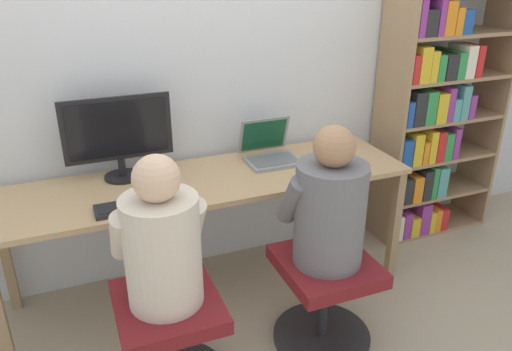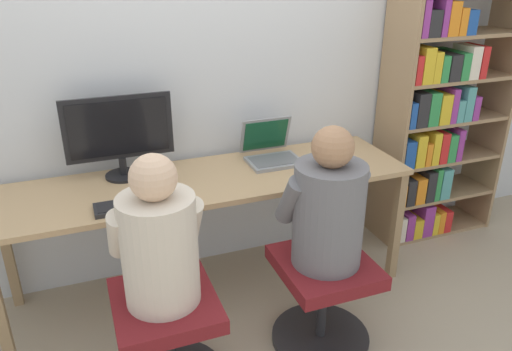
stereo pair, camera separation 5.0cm
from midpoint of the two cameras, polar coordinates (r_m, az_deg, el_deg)
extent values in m
plane|color=tan|center=(2.89, -2.72, -16.25)|extent=(14.00, 14.00, 0.00)
cube|color=silver|center=(2.92, -7.54, 12.65)|extent=(10.00, 0.05, 2.60)
cube|color=tan|center=(2.75, -5.04, -0.57)|extent=(2.26, 0.62, 0.03)
cube|color=#9C7D56|center=(3.15, 16.18, -5.66)|extent=(0.05, 0.05, 0.71)
cube|color=#9C7D56|center=(3.11, -26.13, -7.78)|extent=(0.05, 0.05, 0.71)
cube|color=#9C7D56|center=(3.54, 11.13, -1.71)|extent=(0.05, 0.05, 0.71)
cylinder|color=black|center=(2.84, -14.35, 0.04)|extent=(0.20, 0.20, 0.01)
cylinder|color=black|center=(2.82, -14.46, 1.07)|extent=(0.04, 0.04, 0.10)
cube|color=black|center=(2.74, -14.93, 5.31)|extent=(0.57, 0.02, 0.34)
cube|color=black|center=(2.73, -14.90, 5.23)|extent=(0.51, 0.01, 0.29)
cube|color=gray|center=(2.93, 2.62, 1.61)|extent=(0.31, 0.23, 0.02)
cube|color=slate|center=(2.92, 2.62, 1.82)|extent=(0.27, 0.18, 0.00)
cube|color=gray|center=(3.01, 1.55, 4.71)|extent=(0.31, 0.08, 0.22)
cube|color=#144C2D|center=(3.01, 1.59, 4.64)|extent=(0.27, 0.06, 0.19)
cube|color=#232326|center=(2.49, -13.06, -3.27)|extent=(0.39, 0.13, 0.02)
cube|color=black|center=(2.48, -13.09, -3.00)|extent=(0.36, 0.11, 0.00)
ellipsoid|color=silver|center=(2.50, -7.38, -2.41)|extent=(0.07, 0.11, 0.04)
cylinder|color=#262628|center=(2.43, -9.35, -18.59)|extent=(0.05, 0.05, 0.39)
cube|color=maroon|center=(2.29, -9.74, -14.37)|extent=(0.45, 0.48, 0.07)
cylinder|color=#262628|center=(2.79, 7.88, -17.77)|extent=(0.51, 0.51, 0.04)
cylinder|color=#262628|center=(2.65, 8.14, -14.36)|extent=(0.05, 0.05, 0.39)
cube|color=maroon|center=(2.52, 8.45, -10.27)|extent=(0.45, 0.48, 0.07)
cylinder|color=beige|center=(2.13, -10.26, -8.42)|extent=(0.32, 0.32, 0.49)
sphere|color=beige|center=(1.97, -10.97, -0.23)|extent=(0.19, 0.19, 0.19)
cylinder|color=beige|center=(2.14, -14.80, -6.49)|extent=(0.09, 0.22, 0.28)
cylinder|color=beige|center=(2.17, -6.83, -5.21)|extent=(0.09, 0.22, 0.28)
cylinder|color=slate|center=(2.37, 8.87, -4.50)|extent=(0.33, 0.33, 0.51)
sphere|color=#A87A56|center=(2.23, 9.42, 3.21)|extent=(0.19, 0.19, 0.19)
cylinder|color=slate|center=(2.32, 4.68, -2.80)|extent=(0.09, 0.23, 0.29)
cylinder|color=slate|center=(2.47, 11.39, -1.57)|extent=(0.09, 0.23, 0.29)
cube|color=#997A56|center=(3.39, 15.60, 5.61)|extent=(0.02, 0.34, 1.69)
cube|color=#997A56|center=(3.93, 25.67, 6.61)|extent=(0.02, 0.34, 1.69)
cube|color=#997A56|center=(3.96, 19.24, -5.36)|extent=(0.82, 0.32, 0.02)
cube|color=#997A56|center=(3.84, 19.80, -1.73)|extent=(0.82, 0.32, 0.02)
cube|color=#997A56|center=(3.73, 20.38, 2.12)|extent=(0.82, 0.32, 0.02)
cube|color=#997A56|center=(3.64, 21.01, 6.17)|extent=(0.82, 0.32, 0.02)
cube|color=#997A56|center=(3.58, 21.67, 10.40)|extent=(0.82, 0.32, 0.02)
cube|color=#997A56|center=(3.53, 22.37, 14.77)|extent=(0.82, 0.32, 0.02)
cube|color=silver|center=(3.67, 15.70, -5.46)|extent=(0.09, 0.21, 0.18)
cube|color=#8C338C|center=(3.71, 16.79, -5.19)|extent=(0.06, 0.20, 0.19)
cube|color=gold|center=(3.77, 17.40, -5.14)|extent=(0.07, 0.24, 0.15)
cube|color=#8C338C|center=(3.79, 18.52, -4.37)|extent=(0.08, 0.23, 0.23)
cube|color=gold|center=(3.84, 19.37, -4.74)|extent=(0.05, 0.20, 0.16)
cube|color=orange|center=(3.87, 20.01, -4.58)|extent=(0.05, 0.19, 0.17)
cube|color=red|center=(3.93, 20.22, -4.17)|extent=(0.06, 0.28, 0.16)
cube|color=orange|center=(3.55, 15.75, -1.62)|extent=(0.05, 0.25, 0.16)
cube|color=#262628|center=(3.58, 16.75, -1.36)|extent=(0.07, 0.23, 0.18)
cube|color=orange|center=(3.62, 17.72, -1.15)|extent=(0.08, 0.23, 0.18)
cube|color=#262628|center=(3.65, 18.90, -0.81)|extent=(0.07, 0.20, 0.22)
cube|color=#2D8C47|center=(3.71, 19.28, -0.37)|extent=(0.04, 0.27, 0.23)
cube|color=teal|center=(3.73, 20.40, -0.48)|extent=(0.08, 0.20, 0.22)
cube|color=#1E4C9E|center=(3.46, 16.38, 2.85)|extent=(0.08, 0.27, 0.19)
cube|color=gold|center=(3.47, 17.90, 3.01)|extent=(0.07, 0.19, 0.22)
cube|color=orange|center=(3.54, 18.38, 2.83)|extent=(0.04, 0.25, 0.16)
cube|color=gold|center=(3.56, 19.25, 3.36)|extent=(0.06, 0.23, 0.22)
cube|color=red|center=(3.59, 20.20, 3.31)|extent=(0.06, 0.20, 0.21)
cube|color=#2D8C47|center=(3.65, 20.77, 3.41)|extent=(0.07, 0.25, 0.19)
cube|color=#8C338C|center=(3.67, 21.82, 3.56)|extent=(0.05, 0.19, 0.22)
cube|color=#1E4C9E|center=(3.36, 16.69, 7.05)|extent=(0.04, 0.27, 0.17)
cube|color=#262628|center=(3.38, 17.91, 7.47)|extent=(0.08, 0.23, 0.22)
cube|color=#2D8C47|center=(3.45, 18.82, 7.63)|extent=(0.08, 0.27, 0.21)
cube|color=gold|center=(3.51, 19.92, 7.58)|extent=(0.08, 0.28, 0.20)
cube|color=#8C338C|center=(3.53, 21.16, 7.71)|extent=(0.05, 0.21, 0.22)
cube|color=teal|center=(3.57, 21.77, 7.16)|extent=(0.05, 0.20, 0.15)
cube|color=teal|center=(3.61, 22.55, 7.86)|extent=(0.06, 0.22, 0.23)
cube|color=#8C338C|center=(3.67, 23.12, 7.45)|extent=(0.05, 0.23, 0.16)
cube|color=red|center=(3.30, 17.22, 11.77)|extent=(0.04, 0.28, 0.18)
cube|color=gold|center=(3.31, 18.58, 12.02)|extent=(0.08, 0.20, 0.22)
cube|color=gold|center=(3.37, 19.19, 11.90)|extent=(0.05, 0.26, 0.19)
cube|color=#2D8C47|center=(3.42, 19.89, 11.71)|extent=(0.05, 0.27, 0.16)
cube|color=#262628|center=(3.46, 21.07, 11.67)|extent=(0.08, 0.24, 0.16)
cube|color=#2D8C47|center=(3.52, 21.83, 11.81)|extent=(0.06, 0.28, 0.17)
cube|color=silver|center=(3.54, 23.22, 11.93)|extent=(0.08, 0.19, 0.21)
cube|color=red|center=(3.59, 24.04, 11.92)|extent=(0.05, 0.20, 0.20)
cube|color=#8C338C|center=(3.23, 18.27, 16.76)|extent=(0.05, 0.21, 0.21)
cube|color=#262628|center=(3.28, 19.08, 16.24)|extent=(0.08, 0.23, 0.16)
cube|color=#8C338C|center=(3.34, 19.94, 16.72)|extent=(0.04, 0.26, 0.21)
cube|color=orange|center=(3.36, 21.12, 16.50)|extent=(0.08, 0.20, 0.20)
cube|color=orange|center=(3.40, 22.09, 16.10)|extent=(0.05, 0.19, 0.16)
cube|color=#1E4C9E|center=(3.46, 22.64, 16.02)|extent=(0.07, 0.24, 0.15)
camera|label=1|loc=(0.03, -89.46, 0.24)|focal=35.00mm
camera|label=2|loc=(0.03, 90.54, -0.24)|focal=35.00mm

